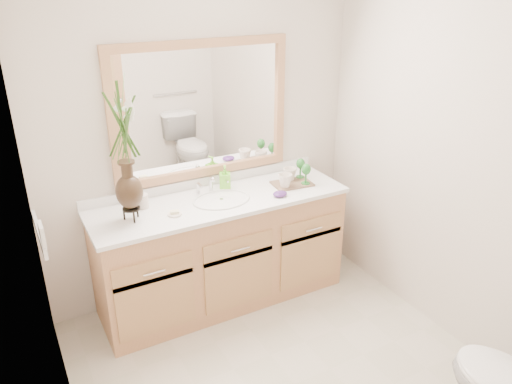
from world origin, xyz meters
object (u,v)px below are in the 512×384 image
flower_vase (123,136)px  soap_bottle (225,178)px  tumbler (143,201)px  tray (292,184)px

flower_vase → soap_bottle: 0.90m
tumbler → tray: 1.11m
soap_bottle → flower_vase: bearing=-142.2°
soap_bottle → tray: soap_bottle is taller
soap_bottle → tray: (0.47, -0.17, -0.07)m
flower_vase → soap_bottle: size_ratio=5.18×
tumbler → tray: bearing=-7.3°
tumbler → soap_bottle: size_ratio=0.61×
soap_bottle → tumbler: bearing=-152.5°
tray → soap_bottle: bearing=165.8°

